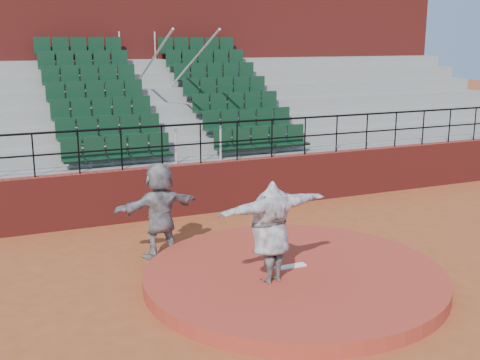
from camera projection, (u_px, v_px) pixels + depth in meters
name	position (u px, v px, depth m)	size (l,w,h in m)	color
ground	(294.00, 283.00, 11.04)	(90.00, 90.00, 0.00)	#964622
pitchers_mound	(294.00, 276.00, 11.01)	(5.50, 5.50, 0.25)	#A23524
pitching_rubber	(290.00, 266.00, 11.11)	(0.60, 0.15, 0.03)	white
boundary_wall	(201.00, 188.00, 15.35)	(24.00, 0.30, 1.30)	maroon
wall_railing	(200.00, 135.00, 15.04)	(24.04, 0.05, 1.03)	black
seating_deck	(161.00, 137.00, 18.43)	(24.00, 5.97, 4.63)	gray
press_box_facade	(128.00, 62.00, 21.48)	(24.00, 3.00, 7.10)	maroon
pitcher	(271.00, 232.00, 10.28)	(2.21, 0.60, 1.80)	black
fielder	(160.00, 210.00, 12.18)	(1.83, 0.58, 1.97)	black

